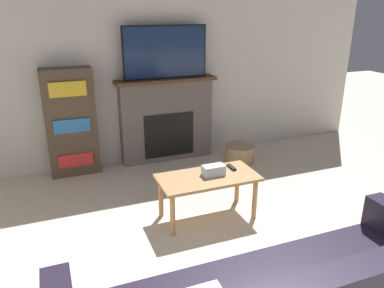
{
  "coord_description": "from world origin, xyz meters",
  "views": [
    {
      "loc": [
        -1.17,
        -0.63,
        2.03
      ],
      "look_at": [
        0.1,
        2.63,
        0.74
      ],
      "focal_mm": 35.0,
      "sensor_mm": 36.0,
      "label": 1
    }
  ],
  "objects_px": {
    "bookshelf": "(71,123)",
    "storage_basket": "(240,154)",
    "tv": "(165,52)",
    "fireplace": "(167,120)",
    "coffee_table": "(208,182)"
  },
  "relations": [
    {
      "from": "coffee_table",
      "to": "storage_basket",
      "type": "relative_size",
      "value": 2.46
    },
    {
      "from": "tv",
      "to": "bookshelf",
      "type": "xyz_separation_m",
      "value": [
        -1.25,
        -0.0,
        -0.8
      ]
    },
    {
      "from": "coffee_table",
      "to": "storage_basket",
      "type": "height_order",
      "value": "coffee_table"
    },
    {
      "from": "fireplace",
      "to": "bookshelf",
      "type": "height_order",
      "value": "bookshelf"
    },
    {
      "from": "tv",
      "to": "coffee_table",
      "type": "distance_m",
      "value": 1.96
    },
    {
      "from": "fireplace",
      "to": "tv",
      "type": "relative_size",
      "value": 1.22
    },
    {
      "from": "coffee_table",
      "to": "bookshelf",
      "type": "xyz_separation_m",
      "value": [
        -1.15,
        1.63,
        0.28
      ]
    },
    {
      "from": "bookshelf",
      "to": "tv",
      "type": "bearing_deg",
      "value": 0.08
    },
    {
      "from": "fireplace",
      "to": "bookshelf",
      "type": "xyz_separation_m",
      "value": [
        -1.25,
        -0.02,
        0.1
      ]
    },
    {
      "from": "fireplace",
      "to": "tv",
      "type": "distance_m",
      "value": 0.91
    },
    {
      "from": "tv",
      "to": "coffee_table",
      "type": "height_order",
      "value": "tv"
    },
    {
      "from": "bookshelf",
      "to": "storage_basket",
      "type": "height_order",
      "value": "bookshelf"
    },
    {
      "from": "storage_basket",
      "to": "fireplace",
      "type": "bearing_deg",
      "value": 150.63
    },
    {
      "from": "fireplace",
      "to": "storage_basket",
      "type": "distance_m",
      "value": 1.11
    },
    {
      "from": "fireplace",
      "to": "storage_basket",
      "type": "relative_size",
      "value": 3.39
    }
  ]
}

